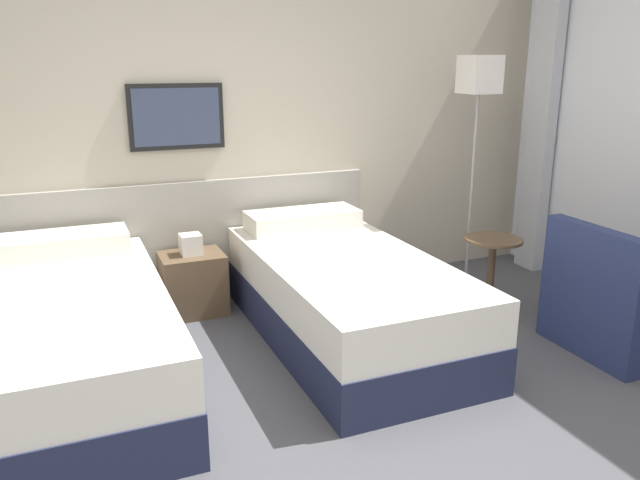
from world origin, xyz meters
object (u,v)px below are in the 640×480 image
object	(u,v)px
bed_near_window	(346,296)
floor_lamp	(478,94)
armchair	(624,306)
side_table	(492,264)
bed_near_door	(71,338)
nightstand	(193,282)

from	to	relation	value
bed_near_window	floor_lamp	distance (m)	1.80
floor_lamp	armchair	distance (m)	1.77
bed_near_window	armchair	xyz separation A→B (m)	(1.49, -0.80, -0.01)
armchair	bed_near_window	bearing A→B (deg)	62.79
side_table	armchair	world-z (taller)	armchair
bed_near_window	armchair	distance (m)	1.69
bed_near_door	floor_lamp	size ratio (longest dim) A/B	1.15
bed_near_door	side_table	distance (m)	2.65
bed_near_door	armchair	distance (m)	3.20
nightstand	floor_lamp	xyz separation A→B (m)	(2.07, -0.29, 1.24)
bed_near_window	nightstand	distance (m)	1.12
armchair	floor_lamp	bearing A→B (deg)	10.86
bed_near_door	armchair	bearing A→B (deg)	-14.40
nightstand	side_table	distance (m)	2.04
floor_lamp	armchair	world-z (taller)	floor_lamp
floor_lamp	nightstand	bearing A→B (deg)	172.14
bed_near_window	nightstand	world-z (taller)	bed_near_window
floor_lamp	armchair	bearing A→B (deg)	-80.09
nightstand	armchair	xyz separation A→B (m)	(2.30, -1.56, 0.04)
side_table	armchair	bearing A→B (deg)	-56.02
bed_near_window	armchair	size ratio (longest dim) A/B	2.53
nightstand	floor_lamp	size ratio (longest dim) A/B	0.33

